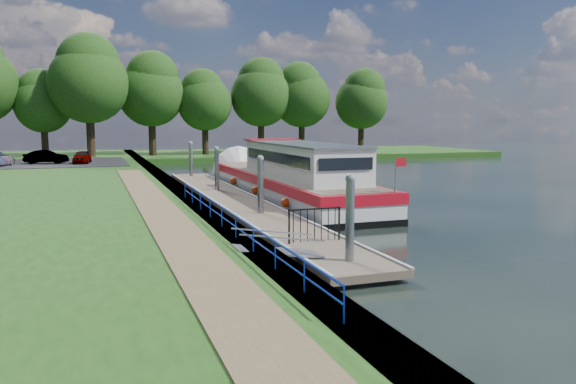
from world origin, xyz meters
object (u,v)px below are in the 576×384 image
object	(u,v)px
pontoon	(236,204)
car_a	(82,157)
car_b	(46,157)
barge	(284,179)

from	to	relation	value
pontoon	car_a	xyz separation A→B (m)	(-7.68, 23.23, 1.20)
pontoon	car_b	xyz separation A→B (m)	(-10.56, 23.79, 1.22)
barge	car_a	distance (m)	23.28
pontoon	barge	size ratio (longest dim) A/B	1.42
barge	car_b	xyz separation A→B (m)	(-14.15, 20.91, 0.32)
car_b	pontoon	bearing A→B (deg)	-143.07
car_a	barge	bearing A→B (deg)	-54.21
barge	car_a	xyz separation A→B (m)	(-11.28, 20.36, 0.29)
pontoon	car_b	world-z (taller)	car_b
car_a	car_b	size ratio (longest dim) A/B	0.93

